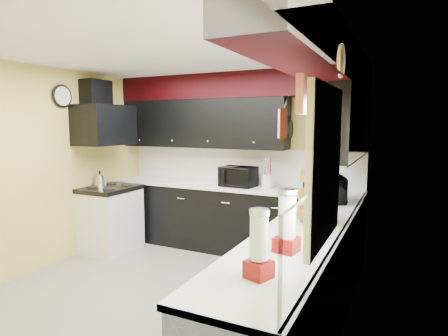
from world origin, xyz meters
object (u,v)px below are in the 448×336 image
at_px(knife_block, 306,184).
at_px(utensil_crock, 268,181).
at_px(toaster_oven, 238,177).
at_px(microwave, 328,189).
at_px(kettle, 100,180).

bearing_deg(knife_block, utensil_crock, 165.10).
bearing_deg(toaster_oven, knife_block, 5.58).
distance_m(microwave, kettle, 3.16).
relative_size(toaster_oven, microwave, 0.93).
bearing_deg(utensil_crock, microwave, -29.79).
relative_size(utensil_crock, kettle, 0.97).
distance_m(toaster_oven, utensil_crock, 0.42).
relative_size(microwave, knife_block, 2.68).
bearing_deg(utensil_crock, kettle, -161.52).
relative_size(toaster_oven, utensil_crock, 2.61).
height_order(knife_block, kettle, knife_block).
xyz_separation_m(microwave, knife_block, (-0.36, 0.49, -0.05)).
bearing_deg(knife_block, toaster_oven, 169.24).
xyz_separation_m(utensil_crock, kettle, (-2.26, -0.75, -0.03)).
height_order(microwave, knife_block, microwave).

